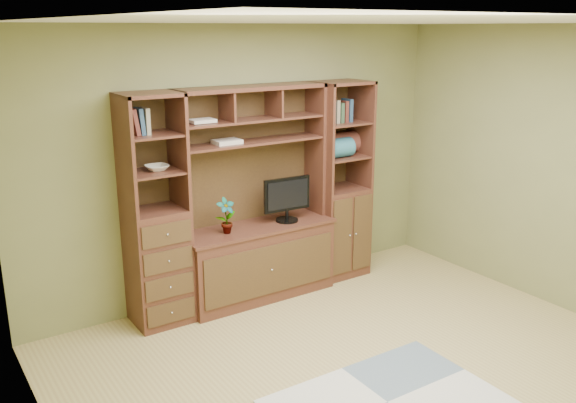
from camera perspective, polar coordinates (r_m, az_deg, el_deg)
room at (r=4.37m, az=8.98°, el=-1.04°), size 4.60×4.10×2.64m
center_hutch at (r=5.78m, az=-2.91°, el=0.51°), size 1.54×0.53×2.05m
left_tower at (r=5.39m, az=-12.30°, el=-0.98°), size 0.50×0.45×2.05m
right_tower at (r=6.37m, az=4.85°, el=1.94°), size 0.55×0.45×2.05m
rug at (r=4.60m, az=9.29°, el=-18.07°), size 1.60×1.08×0.01m
monitor at (r=5.91m, az=-0.10°, el=0.95°), size 0.51×0.25×0.60m
orchid at (r=5.62m, az=-5.81°, el=-1.34°), size 0.18×0.12×0.34m
magazines at (r=5.61m, az=-5.74°, el=5.59°), size 0.25×0.18×0.04m
bowl at (r=5.31m, az=-12.17°, el=3.11°), size 0.20×0.20×0.05m
blanket_teal at (r=6.20m, az=4.57°, el=5.00°), size 0.34×0.20×0.20m
blanket_red at (r=6.41m, az=5.17°, el=5.48°), size 0.40×0.22×0.22m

